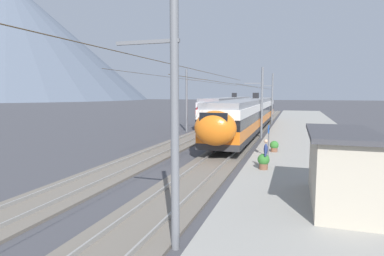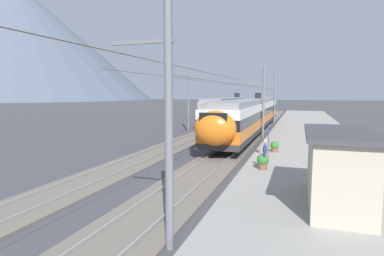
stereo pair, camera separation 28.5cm
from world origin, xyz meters
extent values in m
plane|color=#424247|center=(0.00, 0.00, 0.00)|extent=(400.00, 400.00, 0.00)
cube|color=gray|center=(0.00, -5.34, 0.15)|extent=(120.00, 8.32, 0.30)
cube|color=#6B6359|center=(0.00, 0.92, 0.06)|extent=(120.00, 3.00, 0.12)
cube|color=gray|center=(0.00, 0.20, 0.20)|extent=(120.00, 0.07, 0.16)
cube|color=gray|center=(0.00, 1.64, 0.20)|extent=(120.00, 0.07, 0.16)
cube|color=#6B6359|center=(0.00, 5.83, 0.06)|extent=(120.00, 3.00, 0.12)
cube|color=gray|center=(0.00, 5.11, 0.20)|extent=(120.00, 0.07, 0.16)
cube|color=gray|center=(0.00, 6.55, 0.20)|extent=(120.00, 0.07, 0.16)
cube|color=#2D2D30|center=(15.02, 0.92, 0.92)|extent=(32.44, 2.98, 0.45)
cube|color=orange|center=(15.02, 0.92, 1.57)|extent=(32.44, 2.98, 0.85)
cube|color=black|center=(15.02, 0.92, 2.38)|extent=(32.44, 3.02, 0.75)
cube|color=silver|center=(15.02, 0.92, 3.08)|extent=(32.44, 2.98, 0.65)
cube|color=gray|center=(15.02, 0.92, 3.62)|extent=(32.14, 2.78, 0.45)
cube|color=black|center=(4.96, 0.92, 0.49)|extent=(2.80, 2.39, 0.42)
cube|color=black|center=(25.08, 0.92, 0.49)|extent=(2.80, 2.39, 0.42)
ellipsoid|color=orange|center=(-1.75, 0.92, 2.27)|extent=(1.80, 2.74, 2.25)
cube|color=black|center=(-2.25, 0.92, 2.70)|extent=(0.16, 1.79, 1.19)
cube|color=black|center=(19.89, 0.92, 4.20)|extent=(0.90, 0.70, 0.70)
cube|color=#2D2D30|center=(27.67, 5.83, 0.92)|extent=(26.41, 2.88, 0.45)
cube|color=red|center=(27.67, 5.83, 1.57)|extent=(26.41, 2.88, 0.85)
cube|color=black|center=(27.67, 5.83, 2.38)|extent=(26.41, 2.92, 0.75)
cube|color=white|center=(27.67, 5.83, 3.08)|extent=(26.41, 2.88, 0.65)
cube|color=gray|center=(27.67, 5.83, 3.62)|extent=(26.11, 2.68, 0.45)
cube|color=black|center=(19.49, 5.83, 0.49)|extent=(2.80, 2.31, 0.42)
cube|color=black|center=(35.86, 5.83, 0.49)|extent=(2.80, 2.31, 0.42)
ellipsoid|color=red|center=(13.92, 5.83, 2.27)|extent=(1.80, 2.65, 2.25)
cube|color=black|center=(13.42, 5.83, 2.70)|extent=(0.16, 1.73, 1.19)
cube|color=black|center=(31.64, 5.83, 4.20)|extent=(0.90, 0.70, 0.70)
cylinder|color=slate|center=(-13.18, -0.71, 3.70)|extent=(0.24, 0.24, 7.40)
cube|color=slate|center=(-13.18, 0.10, 5.91)|extent=(0.10, 1.93, 0.10)
cylinder|color=#473823|center=(-13.18, 0.92, 5.66)|extent=(41.50, 0.02, 0.02)
cylinder|color=slate|center=(11.14, -0.71, 3.54)|extent=(0.24, 0.24, 7.07)
cube|color=slate|center=(11.14, 0.10, 5.49)|extent=(0.10, 1.93, 0.10)
cylinder|color=#473823|center=(11.14, 0.92, 5.24)|extent=(41.50, 0.02, 0.02)
cylinder|color=slate|center=(26.09, -0.71, 3.67)|extent=(0.24, 0.24, 7.35)
cube|color=slate|center=(26.09, 0.10, 5.56)|extent=(0.10, 1.93, 0.10)
cylinder|color=#473823|center=(26.09, 0.92, 5.31)|extent=(41.50, 0.02, 0.02)
cylinder|color=slate|center=(13.97, 8.23, 3.62)|extent=(0.24, 0.24, 7.23)
cube|color=slate|center=(13.97, 7.03, 6.04)|extent=(0.10, 2.70, 0.10)
cylinder|color=#473823|center=(13.97, 5.83, 5.79)|extent=(41.50, 0.02, 0.02)
cylinder|color=#59595B|center=(-0.23, -2.30, 1.36)|extent=(0.08, 0.08, 2.12)
cube|color=#19479E|center=(-0.23, -2.30, 2.17)|extent=(0.70, 0.06, 0.50)
cube|color=black|center=(-0.23, -2.34, 2.17)|extent=(0.52, 0.01, 0.10)
cylinder|color=#383842|center=(-3.86, -2.43, 0.71)|extent=(0.14, 0.14, 0.82)
cylinder|color=#383842|center=(-3.70, -2.43, 0.71)|extent=(0.14, 0.14, 0.82)
ellipsoid|color=navy|center=(-3.78, -2.43, 1.43)|extent=(0.36, 0.22, 0.62)
sphere|color=tan|center=(-3.78, -2.43, 1.88)|extent=(0.22, 0.22, 0.22)
cylinder|color=navy|center=(-4.00, -2.43, 1.38)|extent=(0.09, 0.09, 0.58)
cylinder|color=navy|center=(-3.56, -2.43, 1.38)|extent=(0.09, 0.09, 0.58)
cube|color=#472D1E|center=(-2.72, -2.20, 0.45)|extent=(0.32, 0.18, 0.30)
torus|color=#472D1E|center=(-2.72, -2.20, 0.65)|extent=(0.16, 0.02, 0.16)
cylinder|color=brown|center=(-3.73, -2.32, 0.47)|extent=(0.49, 0.49, 0.34)
sphere|color=#33752D|center=(-3.73, -2.32, 0.84)|extent=(0.66, 0.66, 0.66)
sphere|color=purple|center=(-3.73, -2.32, 0.99)|extent=(0.36, 0.36, 0.36)
cylinder|color=brown|center=(1.92, -2.55, 0.45)|extent=(0.48, 0.48, 0.30)
sphere|color=#33752D|center=(1.92, -2.55, 0.79)|extent=(0.62, 0.62, 0.62)
sphere|color=gold|center=(1.92, -2.55, 0.93)|extent=(0.34, 0.34, 0.34)
cube|color=#B7AD99|center=(-8.56, -5.57, 1.63)|extent=(4.89, 1.97, 2.65)
cube|color=#3D3D42|center=(-8.56, -5.57, 3.03)|extent=(5.29, 2.37, 0.16)
cone|color=#515B6B|center=(159.72, 190.87, 42.44)|extent=(193.15, 193.15, 84.87)
camera|label=1|loc=(-21.45, -3.88, 4.49)|focal=29.86mm
camera|label=2|loc=(-21.36, -4.15, 4.49)|focal=29.86mm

